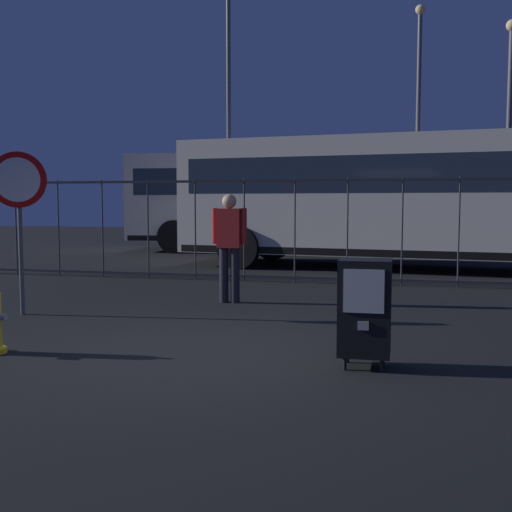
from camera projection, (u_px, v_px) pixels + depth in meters
ground_plane at (202, 351)px, 6.67m from camera, size 60.00×60.00×0.00m
newspaper_box_primary at (365, 307)px, 5.95m from camera, size 0.48×0.42×1.02m
stop_sign at (19, 198)px, 8.66m from camera, size 0.71×0.31×2.23m
pedestrian at (229, 241)px, 9.78m from camera, size 0.55×0.22×1.67m
fence_barrier at (295, 230)px, 12.19m from camera, size 18.03×0.04×2.00m
bus_near at (408, 195)px, 14.56m from camera, size 10.72×3.74×3.00m
bus_far at (299, 197)px, 19.80m from camera, size 10.66×3.42×3.00m
street_light_near_left at (509, 120)px, 16.97m from camera, size 0.32×0.32×6.33m
street_light_near_right at (418, 111)px, 20.58m from camera, size 0.32×0.32×7.81m
street_light_far_left at (229, 94)px, 19.95m from camera, size 0.32×0.32×8.66m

